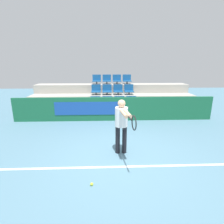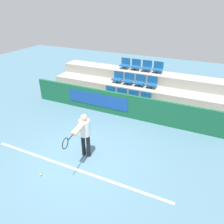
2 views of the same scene
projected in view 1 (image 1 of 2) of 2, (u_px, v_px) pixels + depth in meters
ground_plane at (120, 158)px, 4.85m from camera, size 30.00×30.00×0.00m
court_baseline at (122, 167)px, 4.43m from camera, size 6.34×0.08×0.01m
barrier_wall at (114, 109)px, 8.00m from camera, size 9.10×0.14×1.09m
bleacher_tier_front at (114, 112)px, 8.62m from camera, size 8.70×0.96×0.47m
bleacher_tier_middle at (113, 103)px, 9.48m from camera, size 8.70×0.96×0.95m
bleacher_tier_back at (112, 96)px, 10.34m from camera, size 8.70×0.96×1.42m
stadium_chair_0 at (95, 102)px, 8.57m from camera, size 0.49×0.41×0.53m
stadium_chair_1 at (107, 102)px, 8.60m from camera, size 0.49×0.41×0.53m
stadium_chair_2 at (119, 102)px, 8.62m from camera, size 0.49×0.41×0.53m
stadium_chair_3 at (131, 102)px, 8.64m from camera, size 0.49×0.41×0.53m
stadium_chair_4 at (96, 90)px, 9.37m from camera, size 0.49×0.41×0.53m
stadium_chair_5 at (107, 90)px, 9.40m from camera, size 0.49×0.41×0.53m
stadium_chair_6 at (118, 90)px, 9.42m from camera, size 0.49×0.41×0.53m
stadium_chair_7 at (129, 90)px, 9.44m from camera, size 0.49×0.41×0.53m
stadium_chair_8 at (97, 80)px, 10.17m from camera, size 0.49×0.41×0.53m
stadium_chair_9 at (107, 80)px, 10.20m from camera, size 0.49×0.41×0.53m
stadium_chair_10 at (117, 80)px, 10.22m from camera, size 0.49×0.41×0.53m
stadium_chair_11 at (127, 80)px, 10.24m from camera, size 0.49×0.41×0.53m
tennis_player at (122, 121)px, 4.83m from camera, size 0.37×1.55×1.59m
tennis_ball at (92, 184)px, 3.74m from camera, size 0.07×0.07×0.07m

